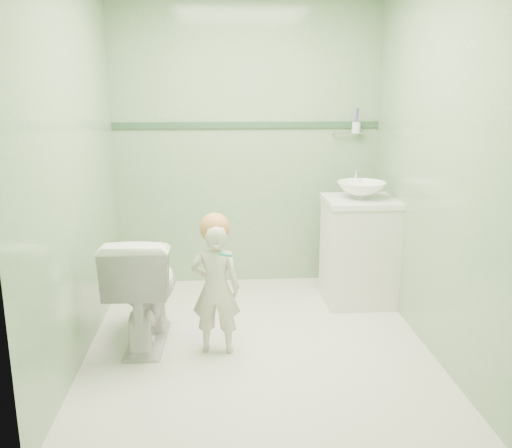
{
  "coord_description": "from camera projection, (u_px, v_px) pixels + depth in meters",
  "views": [
    {
      "loc": [
        -0.24,
        -3.36,
        1.66
      ],
      "look_at": [
        0.0,
        0.15,
        0.78
      ],
      "focal_mm": 38.72,
      "sensor_mm": 36.0,
      "label": 1
    }
  ],
  "objects": [
    {
      "name": "ground",
      "position": [
        258.0,
        343.0,
        3.67
      ],
      "size": [
        2.5,
        2.5,
        0.0
      ],
      "primitive_type": "plane",
      "color": "silver",
      "rests_on": "ground"
    },
    {
      "name": "room_shell",
      "position": [
        258.0,
        163.0,
        3.38
      ],
      "size": [
        2.5,
        2.54,
        2.4
      ],
      "color": "#7BA776",
      "rests_on": "ground"
    },
    {
      "name": "trim_stripe",
      "position": [
        247.0,
        125.0,
        4.54
      ],
      "size": [
        2.2,
        0.02,
        0.05
      ],
      "primitive_type": "cube",
      "color": "#315238",
      "rests_on": "room_shell"
    },
    {
      "name": "vanity",
      "position": [
        358.0,
        252.0,
        4.3
      ],
      "size": [
        0.52,
        0.5,
        0.8
      ],
      "primitive_type": "cube",
      "color": "silver",
      "rests_on": "ground"
    },
    {
      "name": "counter",
      "position": [
        361.0,
        201.0,
        4.2
      ],
      "size": [
        0.54,
        0.52,
        0.04
      ],
      "primitive_type": "cube",
      "color": "white",
      "rests_on": "vanity"
    },
    {
      "name": "basin",
      "position": [
        361.0,
        190.0,
        4.18
      ],
      "size": [
        0.37,
        0.37,
        0.13
      ],
      "primitive_type": "imported",
      "color": "white",
      "rests_on": "counter"
    },
    {
      "name": "faucet",
      "position": [
        356.0,
        176.0,
        4.34
      ],
      "size": [
        0.03,
        0.13,
        0.18
      ],
      "color": "silver",
      "rests_on": "counter"
    },
    {
      "name": "cup_holder",
      "position": [
        355.0,
        127.0,
        4.55
      ],
      "size": [
        0.26,
        0.07,
        0.21
      ],
      "color": "silver",
      "rests_on": "room_shell"
    },
    {
      "name": "toilet",
      "position": [
        144.0,
        288.0,
        3.6
      ],
      "size": [
        0.45,
        0.76,
        0.76
      ],
      "primitive_type": "imported",
      "rotation": [
        0.0,
        0.0,
        3.11
      ],
      "color": "white",
      "rests_on": "ground"
    },
    {
      "name": "toddler",
      "position": [
        216.0,
        289.0,
        3.46
      ],
      "size": [
        0.33,
        0.24,
        0.85
      ],
      "primitive_type": "imported",
      "rotation": [
        0.0,
        0.0,
        3.01
      ],
      "color": "beige",
      "rests_on": "ground"
    },
    {
      "name": "hair_cap",
      "position": [
        215.0,
        228.0,
        3.39
      ],
      "size": [
        0.19,
        0.19,
        0.19
      ],
      "primitive_type": "sphere",
      "color": "#C37D41",
      "rests_on": "toddler"
    },
    {
      "name": "teal_toothbrush",
      "position": [
        225.0,
        254.0,
        3.27
      ],
      "size": [
        0.11,
        0.14,
        0.08
      ],
      "color": "#18907B",
      "rests_on": "toddler"
    }
  ]
}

